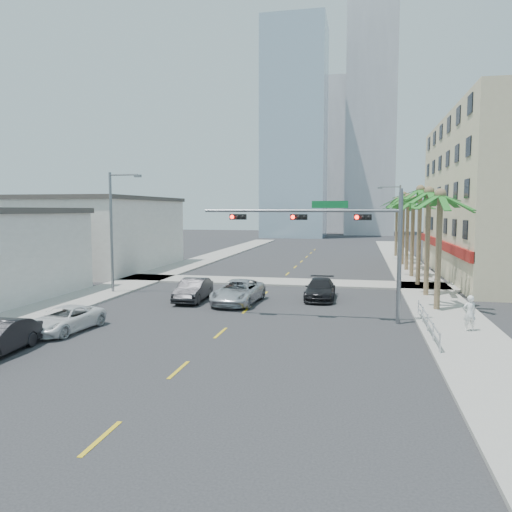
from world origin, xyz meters
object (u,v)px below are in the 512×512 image
Objects in this scene: traffic_signal_mast at (340,231)px; car_lane_center at (238,292)px; car_lane_right at (320,289)px; car_parked_far at (65,319)px; pedestrian at (469,313)px; car_lane_left at (193,290)px.

traffic_signal_mast is 1.97× the size of car_lane_center.
car_lane_right is at bearing 103.09° from traffic_signal_mast.
pedestrian is (20.27, 3.76, 0.42)m from car_parked_far.
car_lane_center reaches higher than car_parked_far.
car_lane_left reaches higher than car_parked_far.
traffic_signal_mast is 8.15m from car_lane_right.
pedestrian reaches higher than car_parked_far.
car_lane_left is at bearing 179.41° from car_lane_center.
car_parked_far is 17.06m from car_lane_right.
car_lane_left is 2.58× the size of pedestrian.
car_lane_left reaches higher than car_lane_right.
car_lane_center is at bearing -6.12° from car_lane_left.
pedestrian is at bearing -18.85° from car_lane_center.
car_lane_left is at bearing -31.58° from pedestrian.
car_lane_left is 3.23m from car_lane_center.
car_parked_far is 11.56m from car_lane_center.
car_lane_right is at bearing -57.75° from pedestrian.
car_lane_center reaches higher than car_lane_left.
car_lane_center is (3.22, -0.23, 0.01)m from car_lane_left.
pedestrian is (8.14, -8.22, 0.34)m from car_lane_right.
car_lane_left is (-10.05, 4.26, -4.29)m from traffic_signal_mast.
car_lane_right is (8.49, 2.46, -0.05)m from car_lane_left.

